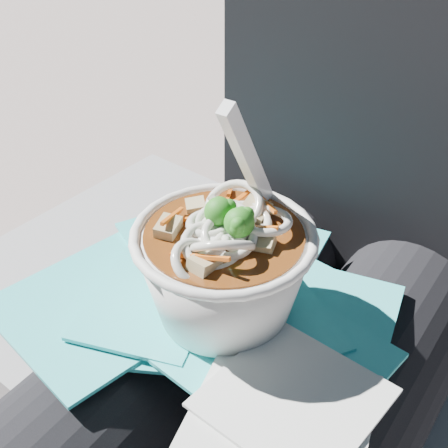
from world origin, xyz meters
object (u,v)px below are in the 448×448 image
Objects in this scene: lap at (236,401)px; person_body at (285,324)px; plastic_bag at (224,304)px; udon_bowl at (224,263)px.

lap is 0.10m from person_body.
person_body reaches higher than lap.
lap is at bearing -90.00° from person_body.
person_body is at bearing 90.00° from lap.
person_body is 2.73× the size of plastic_bag.
udon_bowl is at bearing -55.71° from plastic_bag.
lap is 0.49× the size of person_body.
plastic_bag reaches higher than lap.
plastic_bag is at bearing 139.69° from lap.
lap is 1.33× the size of plastic_bag.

